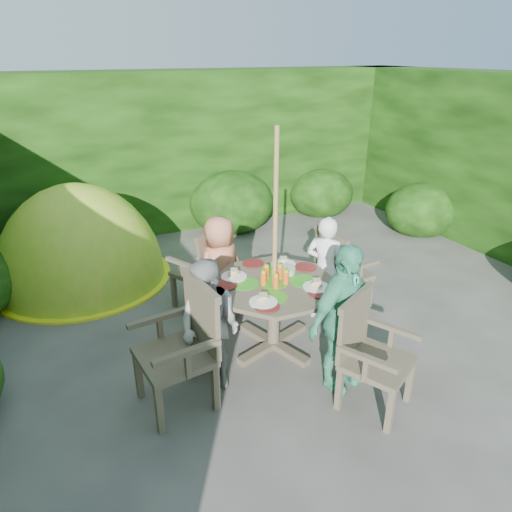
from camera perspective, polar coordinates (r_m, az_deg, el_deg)
name	(u,v)px	position (r m, az deg, el deg)	size (l,w,h in m)	color
ground	(304,333)	(4.99, 5.97, -9.54)	(60.00, 60.00, 0.00)	#46443F
hedge_enclosure	(250,189)	(5.53, -0.74, 8.37)	(9.00, 9.00, 2.50)	black
patio_table	(274,293)	(4.44, 2.29, -4.63)	(1.59, 1.59, 0.88)	#453C2D
parasol_pole	(275,247)	(4.23, 2.37, 1.09)	(0.04, 0.04, 2.20)	olive
garden_chair_right	(339,269)	(5.27, 10.35, -1.60)	(0.54, 0.59, 0.93)	#453C2D
garden_chair_left	(184,345)	(3.85, -8.98, -10.87)	(0.63, 0.69, 1.05)	#453C2D
garden_chair_back	(205,268)	(5.23, -6.39, -1.46)	(0.74, 0.71, 0.95)	#453C2D
garden_chair_front	(369,352)	(3.94, 13.96, -11.53)	(0.73, 0.71, 0.95)	#453C2D
child_right	(325,269)	(5.00, 8.60, -1.67)	(0.44, 0.29, 1.20)	white
child_left	(210,326)	(3.98, -5.80, -8.68)	(0.59, 0.46, 1.21)	#969792
child_back	(221,269)	(4.97, -4.43, -1.64)	(0.58, 0.38, 1.20)	#D07955
child_front	(342,319)	(3.98, 10.71, -7.76)	(0.80, 0.33, 1.36)	#4DB48A
dome_tent	(85,279)	(6.46, -20.58, -2.76)	(2.45, 2.45, 2.56)	#8AC726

